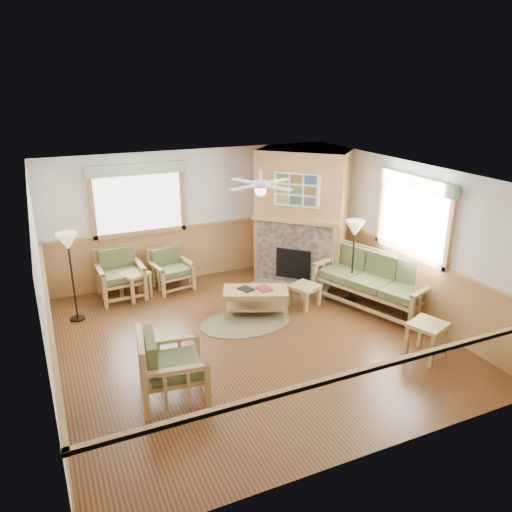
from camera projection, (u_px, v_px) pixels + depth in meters
name	position (u px, v px, depth m)	size (l,w,h in m)	color
floor	(251.00, 339.00, 8.19)	(6.00, 6.00, 0.01)	#523016
ceiling	(251.00, 175.00, 7.28)	(6.00, 6.00, 0.01)	white
wall_back	(193.00, 215.00, 10.31)	(6.00, 0.02, 2.70)	silver
wall_front	(367.00, 354.00, 5.16)	(6.00, 0.02, 2.70)	silver
wall_left	(43.00, 294.00, 6.58)	(0.02, 6.00, 2.70)	silver
wall_right	(405.00, 237.00, 8.89)	(0.02, 6.00, 2.70)	silver
wainscot	(251.00, 308.00, 8.01)	(6.00, 6.00, 1.10)	#A97845
fireplace	(302.00, 216.00, 10.28)	(2.20, 2.20, 2.70)	#A97845
window_back	(135.00, 162.00, 9.45)	(1.90, 0.16, 1.50)	white
window_right	(418.00, 174.00, 8.30)	(0.16, 1.90, 1.50)	white
ceiling_fan	(261.00, 173.00, 7.66)	(1.24, 1.24, 0.36)	white
sofa	(373.00, 282.00, 9.17)	(0.88, 2.14, 0.98)	#A6854D
armchair_back_left	(120.00, 274.00, 9.59)	(0.83, 0.83, 0.93)	#A6854D
armchair_back_right	(171.00, 270.00, 10.00)	(0.72, 0.72, 0.81)	#A6854D
armchair_left	(173.00, 365.00, 6.55)	(0.85, 0.85, 0.95)	#A6854D
coffee_table	(255.00, 301.00, 9.00)	(1.15, 0.57, 0.46)	#A6854D
end_table_chairs	(136.00, 285.00, 9.59)	(0.48, 0.46, 0.53)	#A6854D
end_table_sofa	(426.00, 340.00, 7.57)	(0.51, 0.49, 0.57)	#A6854D
footstool	(304.00, 295.00, 9.31)	(0.47, 0.47, 0.41)	#A6854D
braided_rug	(246.00, 322.00, 8.72)	(1.64, 1.64, 0.01)	brown
floor_lamp_left	(72.00, 277.00, 8.56)	(0.37, 0.37, 1.61)	black
floor_lamp_right	(353.00, 261.00, 9.32)	(0.37, 0.37, 1.59)	black
book_red	(264.00, 288.00, 8.92)	(0.22, 0.30, 0.03)	maroon
book_dark	(246.00, 288.00, 8.91)	(0.20, 0.27, 0.03)	black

